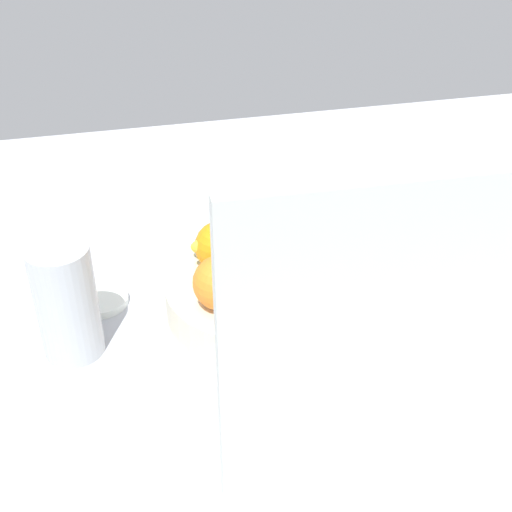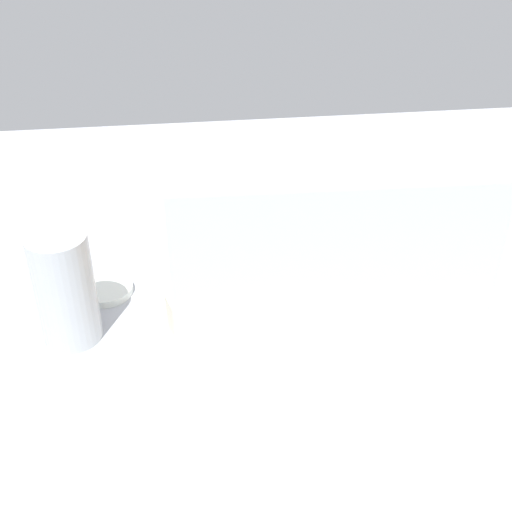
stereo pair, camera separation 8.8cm
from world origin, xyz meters
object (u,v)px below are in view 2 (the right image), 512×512
object	(u,v)px
fruit_bowl	(256,294)
jar_lid	(106,289)
orange_back_right	(216,280)
banana_bunch	(252,248)
thermos_tumbler	(65,288)
cutting_board	(329,357)
orange_center	(262,234)
orange_back_left	(223,244)
orange_front_left	(259,281)
orange_front_right	(307,261)

from	to	relation	value
fruit_bowl	jar_lid	bearing A→B (deg)	-16.57
orange_back_right	banana_bunch	distance (cm)	9.78
thermos_tumbler	cutting_board	bearing A→B (deg)	135.98
banana_bunch	thermos_tumbler	bearing A→B (deg)	14.42
cutting_board	jar_lid	xyz separation A→B (cm)	(24.89, -37.26, -17.44)
cutting_board	jar_lid	bearing A→B (deg)	-54.68
banana_bunch	orange_center	bearing A→B (deg)	-122.72
fruit_bowl	banana_bunch	xyz separation A→B (cm)	(0.20, -3.45, 5.64)
fruit_bowl	orange_back_left	world-z (taller)	orange_back_left
banana_bunch	cutting_board	bearing A→B (deg)	95.64
orange_back_left	jar_lid	world-z (taller)	orange_back_left
orange_back_left	orange_back_right	xyz separation A→B (cm)	(1.65, 8.59, 0.00)
orange_center	banana_bunch	distance (cm)	3.36
orange_center	banana_bunch	bearing A→B (deg)	57.28
orange_front_left	orange_center	bearing A→B (deg)	-99.10
jar_lid	orange_back_left	bearing A→B (deg)	172.26
orange_back_left	thermos_tumbler	bearing A→B (deg)	18.55
orange_center	orange_back_left	size ratio (longest dim) A/B	1.00
orange_front_left	jar_lid	xyz separation A→B (cm)	(21.43, -11.91, -8.16)
cutting_board	orange_front_right	bearing A→B (deg)	-95.67
orange_front_left	banana_bunch	size ratio (longest dim) A/B	0.41
thermos_tumbler	fruit_bowl	bearing A→B (deg)	-173.15
orange_front_right	thermos_tumbler	size ratio (longest dim) A/B	0.45
banana_bunch	thermos_tumbler	xyz separation A→B (cm)	(25.32, 6.51, -0.12)
orange_back_left	cutting_board	xyz separation A→B (cm)	(-7.39, 34.88, 9.29)
cutting_board	thermos_tumbler	size ratio (longest dim) A/B	2.24
banana_bunch	orange_back_left	bearing A→B (deg)	-9.01
orange_front_left	banana_bunch	xyz separation A→B (cm)	(-0.08, -8.90, -0.54)
orange_front_left	jar_lid	bearing A→B (deg)	-29.07
orange_front_left	orange_back_left	world-z (taller)	same
orange_back_left	fruit_bowl	bearing A→B (deg)	135.94
orange_front_left	orange_back_left	bearing A→B (deg)	-67.58
thermos_tumbler	jar_lid	xyz separation A→B (cm)	(-3.80, -9.52, -7.49)
orange_front_left	thermos_tumbler	bearing A→B (deg)	-5.41
orange_center	cutting_board	world-z (taller)	cutting_board
orange_front_left	orange_center	world-z (taller)	same
orange_back_left	jar_lid	xyz separation A→B (cm)	(17.50, -2.38, -8.16)
orange_back_left	cutting_board	distance (cm)	36.84
fruit_bowl	thermos_tumbler	bearing A→B (deg)	6.85
orange_front_left	thermos_tumbler	xyz separation A→B (cm)	(25.23, -2.39, -0.67)
orange_back_right	jar_lid	bearing A→B (deg)	-34.68
orange_center	orange_back_right	distance (cm)	13.07
orange_back_left	thermos_tumbler	distance (cm)	22.48
orange_center	banana_bunch	size ratio (longest dim) A/B	0.41
orange_front_left	orange_back_right	world-z (taller)	same
orange_back_left	banana_bunch	size ratio (longest dim) A/B	0.41
orange_front_left	jar_lid	size ratio (longest dim) A/B	0.91
thermos_tumbler	orange_front_right	bearing A→B (deg)	-177.11
orange_back_right	orange_back_left	bearing A→B (deg)	-100.89
fruit_bowl	orange_front_right	size ratio (longest dim) A/B	3.53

